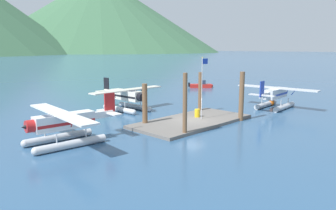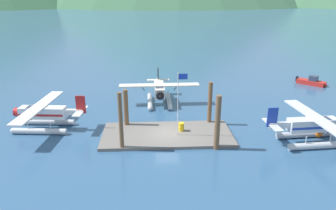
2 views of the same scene
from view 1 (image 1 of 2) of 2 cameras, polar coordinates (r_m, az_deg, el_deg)
ground_plane at (r=33.97m, az=4.24°, el=-3.12°), size 1200.00×1200.00×0.00m
dock_platform at (r=33.93m, az=4.25°, el=-2.88°), size 13.21×6.27×0.30m
piling_near_left at (r=28.36m, az=3.01°, el=0.04°), size 0.39×0.39×5.61m
piling_near_right at (r=35.27m, az=12.85°, el=1.49°), size 0.52×0.52×5.26m
piling_far_left at (r=32.24m, az=-4.11°, el=0.01°), size 0.52×0.52×4.24m
piling_far_right at (r=38.96m, az=5.70°, el=2.21°), size 0.47×0.47×4.87m
flagpole at (r=33.88m, az=6.14°, el=4.22°), size 0.95×0.10×6.50m
fuel_drum at (r=35.27m, az=5.18°, el=-1.41°), size 0.62×0.62×0.88m
mooring_buoy at (r=45.92m, az=17.76°, el=0.43°), size 0.85×0.85×0.85m
mountain_ridge_west_peak at (r=577.73m, az=-11.92°, el=15.42°), size 401.50×401.50×126.59m
seaplane_white_port_fwd at (r=27.30m, az=-17.81°, el=-3.47°), size 7.96×10.49×3.84m
seaplane_cream_bow_centre at (r=40.53m, az=-7.30°, el=1.25°), size 10.42×7.98×3.84m
seaplane_silver_stbd_aft at (r=43.99m, az=18.43°, el=1.51°), size 7.97×10.47×3.84m
boat_red_open_east at (r=63.67m, az=5.91°, el=3.50°), size 4.02×4.04×1.50m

